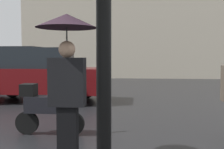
{
  "coord_description": "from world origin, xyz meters",
  "views": [
    {
      "loc": [
        0.29,
        -2.21,
        1.54
      ],
      "look_at": [
        -0.33,
        4.58,
        1.09
      ],
      "focal_mm": 42.77,
      "sensor_mm": 36.0,
      "label": 1
    }
  ],
  "objects_px": {
    "pedestrian_with_umbrella": "(67,57)",
    "parked_car_right": "(39,74)",
    "parked_scooter": "(47,107)",
    "parked_car_left": "(17,69)"
  },
  "relations": [
    {
      "from": "parked_scooter",
      "to": "parked_car_left",
      "type": "bearing_deg",
      "value": 121.84
    },
    {
      "from": "pedestrian_with_umbrella",
      "to": "parked_car_left",
      "type": "height_order",
      "value": "pedestrian_with_umbrella"
    },
    {
      "from": "pedestrian_with_umbrella",
      "to": "parked_car_right",
      "type": "xyz_separation_m",
      "value": [
        -2.39,
        5.27,
        -0.59
      ]
    },
    {
      "from": "pedestrian_with_umbrella",
      "to": "parked_car_left",
      "type": "relative_size",
      "value": 0.47
    },
    {
      "from": "pedestrian_with_umbrella",
      "to": "parked_car_right",
      "type": "bearing_deg",
      "value": 68.3
    },
    {
      "from": "parked_car_left",
      "to": "parked_car_right",
      "type": "distance_m",
      "value": 3.35
    },
    {
      "from": "parked_scooter",
      "to": "parked_car_right",
      "type": "bearing_deg",
      "value": 115.23
    },
    {
      "from": "parked_scooter",
      "to": "parked_car_left",
      "type": "relative_size",
      "value": 0.3
    },
    {
      "from": "pedestrian_with_umbrella",
      "to": "parked_scooter",
      "type": "height_order",
      "value": "pedestrian_with_umbrella"
    },
    {
      "from": "pedestrian_with_umbrella",
      "to": "parked_car_right",
      "type": "relative_size",
      "value": 0.49
    }
  ]
}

